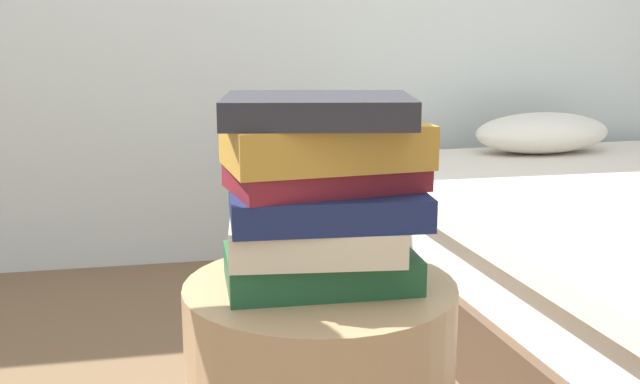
{
  "coord_description": "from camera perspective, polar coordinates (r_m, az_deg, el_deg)",
  "views": [
    {
      "loc": [
        -0.22,
        -1.06,
        0.96
      ],
      "look_at": [
        0.0,
        0.0,
        0.72
      ],
      "focal_mm": 42.34,
      "sensor_mm": 36.0,
      "label": 1
    }
  ],
  "objects": [
    {
      "name": "book_cream",
      "position": [
        1.13,
        -0.49,
        -3.31
      ],
      "size": [
        0.27,
        0.22,
        0.05
      ],
      "primitive_type": "cube",
      "rotation": [
        0.0,
        0.0,
        -0.11
      ],
      "color": "beige",
      "rests_on": "book_forest"
    },
    {
      "name": "book_maroon",
      "position": [
        1.1,
        0.46,
        1.1
      ],
      "size": [
        0.3,
        0.2,
        0.03
      ],
      "primitive_type": "cube",
      "rotation": [
        0.0,
        0.0,
        0.16
      ],
      "color": "maroon",
      "rests_on": "book_navy"
    },
    {
      "name": "book_charcoal",
      "position": [
        1.08,
        -0.16,
        6.23
      ],
      "size": [
        0.3,
        0.24,
        0.04
      ],
      "primitive_type": "cube",
      "rotation": [
        0.0,
        0.0,
        -0.18
      ],
      "color": "#28282D",
      "rests_on": "book_ochre"
    },
    {
      "name": "book_forest",
      "position": [
        1.14,
        0.23,
        -5.72
      ],
      "size": [
        0.28,
        0.18,
        0.05
      ],
      "primitive_type": "cube",
      "rotation": [
        0.0,
        0.0,
        -0.02
      ],
      "color": "#1E512D",
      "rests_on": "side_table"
    },
    {
      "name": "book_ochre",
      "position": [
        1.09,
        0.42,
        3.59
      ],
      "size": [
        0.3,
        0.19,
        0.06
      ],
      "primitive_type": "cube",
      "rotation": [
        0.0,
        0.0,
        0.1
      ],
      "color": "#B7842D",
      "rests_on": "book_maroon"
    },
    {
      "name": "book_navy",
      "position": [
        1.12,
        0.41,
        -0.9
      ],
      "size": [
        0.29,
        0.22,
        0.05
      ],
      "primitive_type": "cube",
      "rotation": [
        0.0,
        0.0,
        -0.06
      ],
      "color": "#19234C",
      "rests_on": "book_cream"
    }
  ]
}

